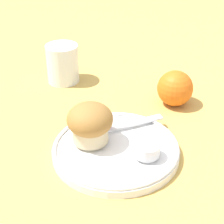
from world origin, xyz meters
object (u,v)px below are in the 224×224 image
muffin (90,122)px  juice_glass (63,64)px  orange_fruit (175,88)px  butter_knife (117,126)px

muffin → juice_glass: size_ratio=0.89×
muffin → orange_fruit: 0.23m
orange_fruit → juice_glass: bearing=163.3°
butter_knife → orange_fruit: size_ratio=2.13×
orange_fruit → juice_glass: 0.27m
butter_knife → orange_fruit: (0.11, 0.13, 0.02)m
muffin → juice_glass: muffin is taller
orange_fruit → muffin: bearing=-130.2°
butter_knife → juice_glass: size_ratio=1.80×
butter_knife → juice_glass: bearing=96.0°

